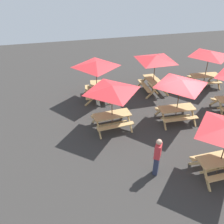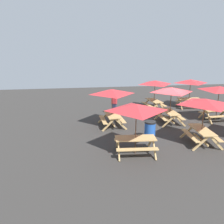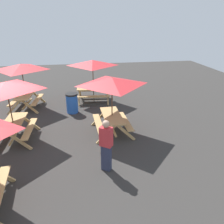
% 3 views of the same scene
% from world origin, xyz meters
% --- Properties ---
extents(ground_plane, '(30.11, 30.11, 0.00)m').
position_xyz_m(ground_plane, '(0.00, 0.00, 0.00)').
color(ground_plane, '#33302D').
rests_on(ground_plane, ground).
extents(picnic_table_0, '(2.08, 2.08, 2.34)m').
position_xyz_m(picnic_table_0, '(-0.08, -3.71, 1.99)').
color(picnic_table_0, tan).
rests_on(picnic_table_0, ground).
extents(picnic_table_3, '(2.06, 2.06, 2.34)m').
position_xyz_m(picnic_table_3, '(-0.11, 0.03, 1.99)').
color(picnic_table_3, tan).
rests_on(picnic_table_3, ground).
extents(picnic_table_6, '(2.19, 2.19, 2.34)m').
position_xyz_m(picnic_table_6, '(3.76, -3.29, 1.99)').
color(picnic_table_6, tan).
rests_on(picnic_table_6, ground).
extents(picnic_table_7, '(2.18, 2.18, 2.34)m').
position_xyz_m(picnic_table_7, '(3.23, 0.23, 1.99)').
color(picnic_table_7, tan).
rests_on(picnic_table_7, ground).
extents(trash_bin_blue, '(0.59, 0.59, 0.98)m').
position_xyz_m(trash_bin_blue, '(2.28, -2.10, 0.49)').
color(trash_bin_blue, blue).
rests_on(trash_bin_blue, ground).
extents(person_standing, '(0.38, 0.42, 1.67)m').
position_xyz_m(person_standing, '(-2.44, -3.16, 0.89)').
color(person_standing, '#2D334C').
rests_on(person_standing, ground).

